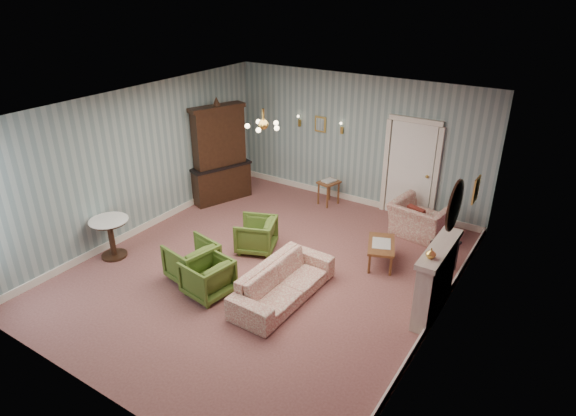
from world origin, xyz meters
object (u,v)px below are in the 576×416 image
Objects in this scene: olive_chair_a at (207,275)px; wingback_chair at (421,214)px; olive_chair_c at (256,233)px; pedestal_table at (112,238)px; olive_chair_b at (192,259)px; dresser at (219,151)px; coffee_table at (380,254)px; side_table_black at (444,256)px; sofa_chintz at (283,277)px; fireplace at (435,280)px.

wingback_chair is (2.23, 3.84, 0.12)m from olive_chair_a.
olive_chair_c is 0.93× the size of pedestal_table.
dresser is (-1.74, 2.86, 0.80)m from olive_chair_b.
olive_chair_c is at bearing -164.77° from olive_chair_a.
coffee_table is 1.43× the size of side_table_black.
olive_chair_b is 4.56m from wingback_chair.
sofa_chintz is 3.44× the size of side_table_black.
wingback_chair is 0.46× the size of dresser.
coffee_table is at bearing 12.06° from dresser.
olive_chair_b is 3.44m from dresser.
olive_chair_a is 0.51× the size of fireplace.
sofa_chintz is 3.43m from pedestal_table.
coffee_table is (0.91, 1.81, -0.18)m from sofa_chintz.
olive_chair_a is 4.12m from side_table_black.
dresser reaches higher than olive_chair_b.
olive_chair_b is 1.66m from sofa_chintz.
side_table_black is (3.20, 1.21, -0.07)m from olive_chair_c.
fireplace reaches higher than pedestal_table.
wingback_chair is at bearing 40.75° from pedestal_table.
olive_chair_b is 0.32× the size of dresser.
olive_chair_b is 4.39m from side_table_black.
sofa_chintz is 3.45m from wingback_chair.
olive_chair_c is at bearing 179.08° from fireplace.
dresser is 1.68× the size of fireplace.
dresser is at bearing -137.88° from olive_chair_b.
olive_chair_c is at bearing 176.98° from olive_chair_b.
sofa_chintz reaches higher than coffee_table.
pedestal_table is (-2.28, -0.04, 0.03)m from olive_chair_a.
coffee_table is (2.19, 0.81, -0.14)m from olive_chair_c.
olive_chair_c is at bearing -159.30° from side_table_black.
side_table_black is (3.55, 2.59, -0.09)m from olive_chair_b.
olive_chair_a is at bearing -32.53° from dresser.
side_table_black is (1.93, 2.22, -0.10)m from sofa_chintz.
wingback_chair is 1.32m from side_table_black.
wingback_chair is (2.75, 3.64, 0.10)m from olive_chair_b.
olive_chair_b is 0.38× the size of sofa_chintz.
fireplace is (3.23, 1.53, 0.22)m from olive_chair_a.
olive_chair_b is 3.99m from fireplace.
olive_chair_a is 0.94× the size of olive_chair_b.
olive_chair_b is at bearing -139.11° from coffee_table.
olive_chair_c is 2.68m from dresser.
olive_chair_a is 0.99× the size of olive_chair_c.
olive_chair_a is 0.93× the size of pedestal_table.
dresser is 3.21m from pedestal_table.
fireplace is 1.31m from side_table_black.
wingback_chair is (2.41, 2.26, 0.12)m from olive_chair_c.
side_table_black is at bearing 137.04° from olive_chair_b.
fireplace is at bearing 120.32° from olive_chair_b.
side_table_black is (1.02, 0.40, 0.08)m from coffee_table.
dresser reaches higher than olive_chair_c.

